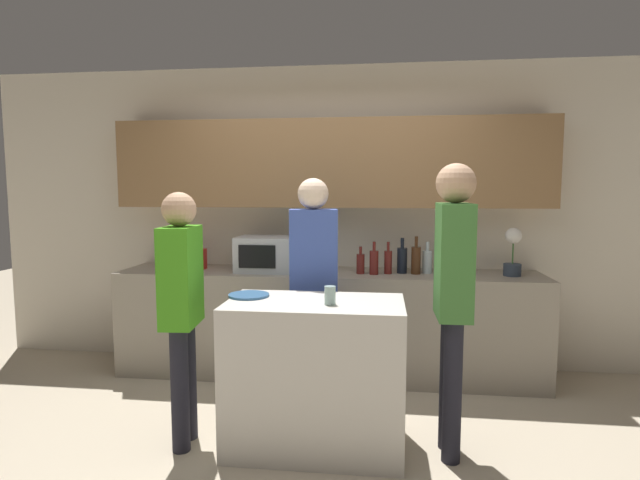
# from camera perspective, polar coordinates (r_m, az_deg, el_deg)

# --- Properties ---
(ground_plane) EXTENTS (14.00, 14.00, 0.00)m
(ground_plane) POSITION_cam_1_polar(r_m,az_deg,el_deg) (3.26, -1.97, -23.65)
(ground_plane) COLOR #BCAD93
(back_wall) EXTENTS (6.40, 0.40, 2.70)m
(back_wall) POSITION_cam_1_polar(r_m,az_deg,el_deg) (4.49, 1.26, 4.94)
(back_wall) COLOR beige
(back_wall) RESTS_ON ground_plane
(back_counter) EXTENTS (3.60, 0.62, 0.90)m
(back_counter) POSITION_cam_1_polar(r_m,az_deg,el_deg) (4.38, 0.87, -9.49)
(back_counter) COLOR gray
(back_counter) RESTS_ON ground_plane
(kitchen_island) EXTENTS (1.08, 0.60, 0.93)m
(kitchen_island) POSITION_cam_1_polar(r_m,az_deg,el_deg) (3.20, -0.56, -15.12)
(kitchen_island) COLOR beige
(kitchen_island) RESTS_ON ground_plane
(microwave) EXTENTS (0.52, 0.39, 0.30)m
(microwave) POSITION_cam_1_polar(r_m,az_deg,el_deg) (4.33, -5.97, -1.58)
(microwave) COLOR #B7BABC
(microwave) RESTS_ON back_counter
(toaster) EXTENTS (0.26, 0.16, 0.18)m
(toaster) POSITION_cam_1_polar(r_m,az_deg,el_deg) (4.54, -14.66, -2.14)
(toaster) COLOR #B21E19
(toaster) RESTS_ON back_counter
(potted_plant) EXTENTS (0.14, 0.14, 0.40)m
(potted_plant) POSITION_cam_1_polar(r_m,az_deg,el_deg) (4.35, 21.18, -1.27)
(potted_plant) COLOR #333D4C
(potted_plant) RESTS_ON back_counter
(bottle_0) EXTENTS (0.07, 0.07, 0.23)m
(bottle_0) POSITION_cam_1_polar(r_m,az_deg,el_deg) (4.19, 4.65, -2.67)
(bottle_0) COLOR maroon
(bottle_0) RESTS_ON back_counter
(bottle_1) EXTENTS (0.07, 0.07, 0.27)m
(bottle_1) POSITION_cam_1_polar(r_m,az_deg,el_deg) (4.16, 6.19, -2.50)
(bottle_1) COLOR maroon
(bottle_1) RESTS_ON back_counter
(bottle_2) EXTENTS (0.07, 0.07, 0.27)m
(bottle_2) POSITION_cam_1_polar(r_m,az_deg,el_deg) (4.21, 7.78, -2.46)
(bottle_2) COLOR maroon
(bottle_2) RESTS_ON back_counter
(bottle_3) EXTENTS (0.08, 0.08, 0.30)m
(bottle_3) POSITION_cam_1_polar(r_m,az_deg,el_deg) (4.25, 9.36, -2.23)
(bottle_3) COLOR black
(bottle_3) RESTS_ON back_counter
(bottle_4) EXTENTS (0.08, 0.08, 0.32)m
(bottle_4) POSITION_cam_1_polar(r_m,az_deg,el_deg) (4.23, 10.91, -2.21)
(bottle_4) COLOR #472814
(bottle_4) RESTS_ON back_counter
(bottle_5) EXTENTS (0.08, 0.08, 0.26)m
(bottle_5) POSITION_cam_1_polar(r_m,az_deg,el_deg) (4.30, 12.15, -2.39)
(bottle_5) COLOR silver
(bottle_5) RESTS_ON back_counter
(bottle_6) EXTENTS (0.08, 0.08, 0.24)m
(bottle_6) POSITION_cam_1_polar(r_m,az_deg,el_deg) (4.38, 13.92, -2.39)
(bottle_6) COLOR #194723
(bottle_6) RESTS_ON back_counter
(plate_on_island) EXTENTS (0.26, 0.26, 0.01)m
(plate_on_island) POSITION_cam_1_polar(r_m,az_deg,el_deg) (3.23, -8.14, -6.27)
(plate_on_island) COLOR #2D5684
(plate_on_island) RESTS_ON kitchen_island
(cup_0) EXTENTS (0.07, 0.07, 0.11)m
(cup_0) POSITION_cam_1_polar(r_m,az_deg,el_deg) (2.96, 1.16, -6.35)
(cup_0) COLOR #92AFA7
(cup_0) RESTS_ON kitchen_island
(person_left) EXTENTS (0.22, 0.36, 1.59)m
(person_left) POSITION_cam_1_polar(r_m,az_deg,el_deg) (3.20, -15.55, -6.41)
(person_left) COLOR black
(person_left) RESTS_ON ground_plane
(person_center) EXTENTS (0.37, 0.24, 1.68)m
(person_center) POSITION_cam_1_polar(r_m,az_deg,el_deg) (3.60, -0.78, -3.78)
(person_center) COLOR black
(person_center) RESTS_ON ground_plane
(person_right) EXTENTS (0.23, 0.34, 1.76)m
(person_right) POSITION_cam_1_polar(r_m,az_deg,el_deg) (3.04, 14.98, -4.81)
(person_right) COLOR black
(person_right) RESTS_ON ground_plane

